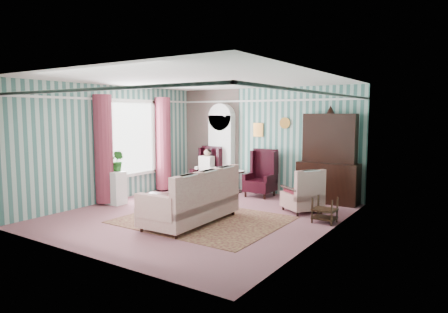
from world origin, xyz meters
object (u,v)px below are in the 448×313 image
Objects in this scene: nest_table at (325,210)px; dresser_hutch at (329,155)px; floral_armchair at (302,192)px; wingback_right at (260,173)px; coffee_table at (166,204)px; seated_woman at (207,169)px; plant_stand at (114,188)px; round_side_table at (236,181)px; sofa at (191,196)px; bookcase at (221,151)px; wingback_left at (207,168)px.

dresser_hutch is at bearing 107.39° from nest_table.
wingback_right is at bearing 94.16° from floral_armchair.
nest_table is 0.58× the size of coffee_table.
plant_stand is (-0.80, -2.75, -0.19)m from seated_woman.
round_side_table is at bearing 88.88° from coffee_table.
wingback_right is 2.81m from nest_table.
coffee_table is (-0.97, 0.34, -0.35)m from sofa.
dresser_hutch is at bearing 8.77° from wingback_right.
seated_woman reaches higher than coffee_table.
round_side_table is (0.65, -0.24, -0.82)m from bookcase.
bookcase is 1.07m from round_side_table.
bookcase is at bearing 165.43° from wingback_right.
nest_table is 3.43m from coffee_table.
coffee_table is at bearing 68.95° from sofa.
plant_stand is at bearing -144.92° from dresser_hutch.
bookcase is 1.63m from wingback_right.
plant_stand is at bearing -120.38° from round_side_table.
plant_stand reaches higher than nest_table.
wingback_left reaches higher than floral_armchair.
round_side_table is at bearing -177.36° from dresser_hutch.
plant_stand is 2.64m from sofa.
seated_woman is at bearing -175.59° from dresser_hutch.
wingback_left is 3.55m from sofa.
floral_armchair is (3.34, -0.95, -0.15)m from seated_woman.
nest_table is (4.07, -1.55, -0.32)m from seated_woman.
dresser_hutch is 2.75m from round_side_table.
bookcase is at bearing 101.60° from floral_armchair.
plant_stand is at bearing -108.49° from bookcase.
dresser_hutch reaches higher than coffee_table.
nest_table is (3.17, -1.70, -0.03)m from round_side_table.
floral_armchair is at bearing -37.59° from sofa.
bookcase reaches higher than floral_armchair.
seated_woman is 0.96m from round_side_table.
round_side_table is 3.60m from nest_table.
wingback_left and wingback_right have the same top height.
sofa is (1.56, -3.44, -0.56)m from bookcase.
dresser_hutch is at bearing 27.43° from floral_armchair.
floral_armchair is at bearing -24.30° from round_side_table.
wingback_left is 2.31× the size of nest_table.
floral_armchair is at bearing 35.24° from coffee_table.
floral_armchair is 0.94× the size of coffee_table.
dresser_hutch is 3.56m from seated_woman.
bookcase is 4.15× the size of nest_table.
bookcase reaches higher than wingback_right.
sofa is at bearing 179.16° from floral_armchair.
bookcase is 3.29m from coffee_table.
seated_woman reaches higher than plant_stand.
wingback_left is 2.87m from plant_stand.
coffee_table is (1.64, 0.04, -0.20)m from plant_stand.
floral_armchair is (4.14, 1.80, 0.04)m from plant_stand.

